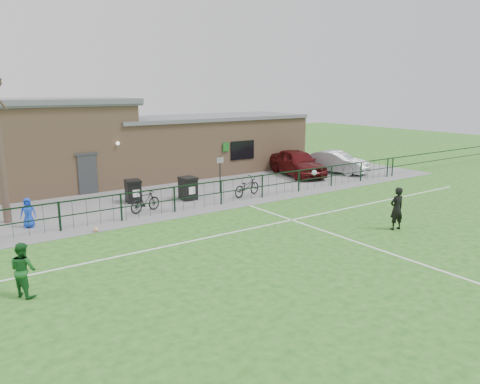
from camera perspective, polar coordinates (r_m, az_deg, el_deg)
ground at (r=16.04m, az=10.43°, el=-7.73°), size 90.00×90.00×0.00m
paving_strip at (r=26.86m, az=-10.50°, el=0.54°), size 34.00×13.00×0.02m
pitch_line_touch at (r=21.93m, az=-4.22°, el=-2.00°), size 28.00×0.10×0.01m
pitch_line_mid at (r=18.89m, az=1.75°, el=-4.38°), size 28.00×0.10×0.01m
pitch_line_perp at (r=17.46m, az=15.08°, el=-6.26°), size 0.10×16.00×0.01m
perimeter_fence at (r=21.96m, az=-4.51°, el=-0.39°), size 28.00×0.10×1.20m
bare_tree at (r=21.28m, az=-27.23°, el=4.41°), size 0.30×0.30×6.00m
wheelie_bin_left at (r=23.49m, az=-12.90°, el=0.00°), size 0.79×0.86×1.02m
wheelie_bin_right at (r=23.58m, az=-6.36°, el=0.35°), size 0.72×0.81×1.06m
sign_post at (r=24.91m, az=-2.45°, el=2.17°), size 0.07×0.07×2.00m
car_maroon at (r=30.11m, az=7.01°, el=3.58°), size 3.04×5.23×1.67m
car_silver at (r=31.55m, az=11.59°, el=3.60°), size 2.68×4.58×1.43m
bicycle_d at (r=21.52m, az=-11.48°, el=-1.14°), size 1.67×0.83×0.97m
bicycle_e at (r=24.21m, az=0.84°, el=0.68°), size 2.02×1.16×1.00m
spectator_child at (r=20.55m, az=-24.43°, el=-2.32°), size 0.68×0.55×1.22m
goalkeeper_kick at (r=19.48m, az=18.32°, el=-1.82°), size 1.80×3.65×2.07m
outfield_player at (r=13.96m, az=-24.93°, el=-8.57°), size 0.84×0.91×1.51m
ball_ground at (r=19.14m, az=-17.17°, el=-4.40°), size 0.21×0.21×0.21m
clubhouse at (r=28.91m, az=-14.78°, el=5.62°), size 24.25×5.40×4.96m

